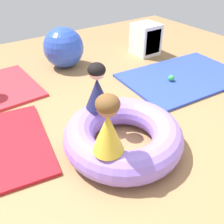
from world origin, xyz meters
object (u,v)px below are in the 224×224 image
child_in_yellow (108,125)px  storage_cube (146,39)px  inflatable_cushion (123,136)px  exercise_ball_large (64,48)px  child_in_navy (97,87)px  play_ball_green (171,78)px

child_in_yellow → storage_cube: size_ratio=0.97×
inflatable_cushion → exercise_ball_large: exercise_ball_large is taller
child_in_navy → play_ball_green: child_in_navy is taller
child_in_navy → child_in_yellow: child_in_yellow is taller
inflatable_cushion → exercise_ball_large: (0.41, 2.23, 0.18)m
play_ball_green → exercise_ball_large: bearing=125.3°
child_in_navy → storage_cube: 2.49m
play_ball_green → exercise_ball_large: exercise_ball_large is taller
child_in_navy → storage_cube: child_in_navy is taller
play_ball_green → exercise_ball_large: size_ratio=0.14×
child_in_yellow → play_ball_green: size_ratio=5.88×
child_in_yellow → exercise_ball_large: size_ratio=0.82×
inflatable_cushion → play_ball_green: inflatable_cushion is taller
play_ball_green → exercise_ball_large: (-1.05, 1.48, 0.25)m
inflatable_cushion → exercise_ball_large: size_ratio=1.83×
inflatable_cushion → storage_cube: 2.71m
play_ball_green → storage_cube: (0.47, 1.14, 0.19)m
exercise_ball_large → storage_cube: size_ratio=1.19×
child_in_navy → exercise_ball_large: size_ratio=0.76×
child_in_navy → child_in_yellow: size_ratio=0.93×
storage_cube → child_in_yellow: bearing=-137.0°
inflatable_cushion → child_in_navy: child_in_navy is taller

